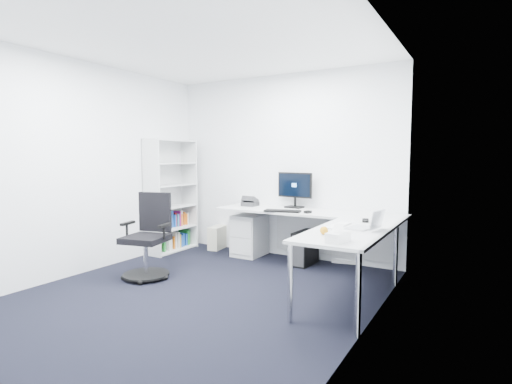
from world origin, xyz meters
The scene contains 21 objects.
ground centered at (0.00, 0.00, 0.00)m, with size 4.20×4.20×0.00m, color black.
ceiling centered at (0.00, 0.00, 2.70)m, with size 4.20×4.20×0.00m, color white.
wall_back centered at (0.00, 2.10, 1.35)m, with size 3.60×0.02×2.70m, color white.
wall_left centered at (-1.80, 0.00, 1.35)m, with size 0.02×4.20×2.70m, color white.
wall_right centered at (1.80, 0.00, 1.35)m, with size 0.02×4.20×2.70m, color white.
l_desk centered at (0.55, 1.40, 0.38)m, with size 2.58×1.44×0.75m, color silver, non-canonical shape.
drawer_pedestal centered at (-0.41, 1.82, 0.31)m, with size 0.40×0.50×0.62m, color silver.
bookshelf centered at (-1.62, 1.45, 0.88)m, with size 0.34×0.88×1.76m, color silver, non-canonical shape.
task_chair centered at (-0.92, 0.20, 0.52)m, with size 0.58×0.58×1.04m, color black, non-canonical shape.
black_pc_tower centered at (0.52, 1.77, 0.23)m, with size 0.21×0.47×0.46m, color black.
beige_pc_tower centered at (-1.09, 1.93, 0.18)m, with size 0.17×0.39×0.37m, color beige.
power_strip centered at (0.98, 2.09, 0.02)m, with size 0.34×0.06×0.04m, color white.
monitor centered at (0.26, 1.97, 1.02)m, with size 0.55×0.18×0.53m, color black, non-canonical shape.
black_keyboard centered at (0.30, 1.50, 0.77)m, with size 0.48×0.17×0.02m, color black.
mouse centered at (0.64, 1.56, 0.77)m, with size 0.06×0.10×0.03m, color black.
desk_phone centered at (-0.41, 1.83, 0.83)m, with size 0.21×0.21×0.15m, color #2A2A2D, non-canonical shape.
laptop centered at (1.55, 0.79, 0.86)m, with size 0.30×0.30×0.22m, color silver, non-canonical shape.
white_keyboard centered at (1.31, 0.81, 0.76)m, with size 0.13×0.46×0.02m, color white.
headphones centered at (1.48, 1.26, 0.78)m, with size 0.11×0.17×0.05m, color black, non-canonical shape.
orange_fruit centered at (1.34, 0.30, 0.79)m, with size 0.08×0.08×0.08m, color orange.
tissue_box centered at (1.56, 0.05, 0.80)m, with size 0.13×0.25×0.09m, color white.
Camera 1 is at (2.66, -3.28, 1.50)m, focal length 28.00 mm.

